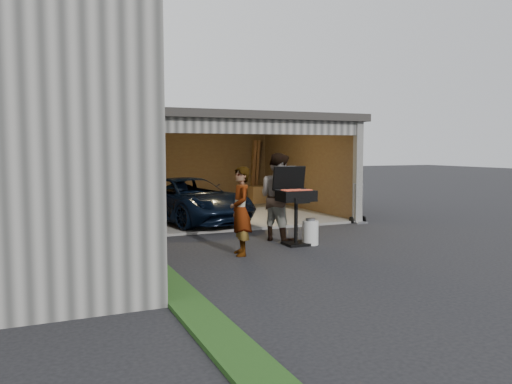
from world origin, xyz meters
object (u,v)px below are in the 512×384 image
minivan (189,202)px  man (278,197)px  hand_truck (359,215)px  propane_tank (310,233)px  plywood_panel (134,231)px  bbq_grill (295,199)px  woman (241,211)px

minivan → man: bearing=-86.5°
man → hand_truck: (3.10, 1.40, -0.74)m
propane_tank → minivan: bearing=111.4°
plywood_panel → propane_tank: bearing=0.1°
hand_truck → minivan: bearing=157.4°
man → bbq_grill: size_ratio=1.17×
propane_tank → woman: bearing=-168.1°
woman → plywood_panel: woman is taller
woman → hand_truck: woman is taller
minivan → woman: (-0.20, -4.19, 0.25)m
bbq_grill → hand_truck: (3.00, 1.99, -0.76)m
propane_tank → plywood_panel: 3.61m
plywood_panel → woman: bearing=-10.6°
man → plywood_panel: size_ratio=1.74×
minivan → man: 3.33m
minivan → bbq_grill: bbq_grill is taller
minivan → woman: 4.20m
woman → man: size_ratio=0.88×
plywood_panel → bbq_grill: bearing=2.1°
bbq_grill → propane_tank: (0.30, -0.11, -0.71)m
bbq_grill → plywood_panel: bbq_grill is taller
woman → man: man is taller
minivan → woman: woman is taller
man → bbq_grill: 0.60m
woman → propane_tank: 1.83m
woman → hand_truck: size_ratio=1.55×
woman → plywood_panel: bearing=-91.3°
minivan → propane_tank: size_ratio=8.31×
minivan → hand_truck: (4.20, -1.73, -0.37)m
woman → man: bearing=138.7°
minivan → propane_tank: 4.13m
man → hand_truck: size_ratio=1.77×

